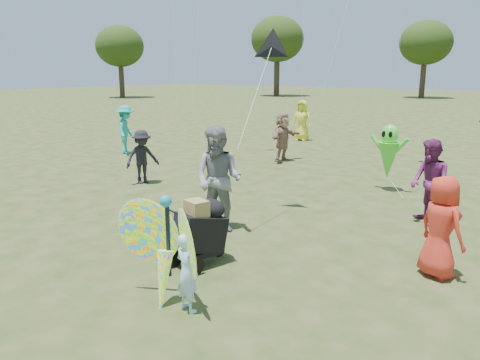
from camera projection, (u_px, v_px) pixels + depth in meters
The scene contains 14 objects.
ground at pixel (191, 264), 7.60m from camera, with size 160.00×160.00×0.00m, color #51592B.
child_girl at pixel (187, 272), 6.01m from camera, with size 0.39×0.25×1.06m, color #B4DEFF.
adult_man at pixel (218, 179), 9.00m from camera, with size 0.99×0.77×2.04m, color gray.
grey_bag at pixel (190, 228), 9.10m from camera, with size 0.46×0.37×0.14m, color gray.
crowd_a at pixel (441, 227), 6.98m from camera, with size 0.76×0.50×1.56m, color red.
crowd_b at pixel (142, 157), 12.92m from camera, with size 0.96×0.55×1.49m, color black.
crowd_d at pixel (283, 137), 16.12m from camera, with size 1.56×0.50×1.69m, color #99735E.
crowd_e at pixel (430, 182), 9.39m from camera, with size 0.85×0.66×1.74m, color #6F255C.
crowd_g at pixel (302, 120), 21.00m from camera, with size 0.88×0.57×1.81m, color yellow.
crowd_i at pixel (126, 130), 17.62m from camera, with size 1.18×0.68×1.83m, color teal.
jogging_stroller at pixel (201, 228), 7.46m from camera, with size 0.63×1.10×1.09m.
butterfly_kite at pixel (166, 251), 6.18m from camera, with size 1.74×0.75×1.69m.
delta_kite_rig at pixel (271, 48), 9.71m from camera, with size 0.89×1.93×2.31m.
alien_kite at pixel (388, 154), 12.07m from camera, with size 1.12×0.69×1.74m.
Camera 1 is at (5.13, -4.96, 3.05)m, focal length 35.00 mm.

